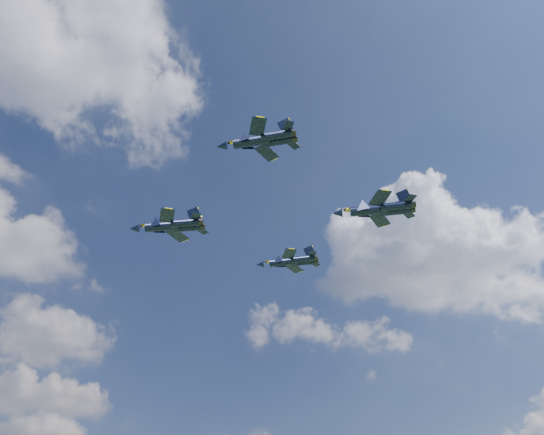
{
  "coord_description": "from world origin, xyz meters",
  "views": [
    {
      "loc": [
        -46.75,
        -66.46,
        5.38
      ],
      "look_at": [
        -2.15,
        4.95,
        61.3
      ],
      "focal_mm": 35.0,
      "sensor_mm": 36.0,
      "label": 1
    }
  ],
  "objects": [
    {
      "name": "jet_right",
      "position": [
        10.06,
        20.5,
        62.43
      ],
      "size": [
        13.09,
        12.85,
        3.53
      ],
      "rotation": [
        0.0,
        0.0,
        0.8
      ],
      "color": "black"
    },
    {
      "name": "jet_lead",
      "position": [
        -18.39,
        21.5,
        62.78
      ],
      "size": [
        15.08,
        13.56,
        3.91
      ],
      "rotation": [
        0.0,
        0.0,
        0.88
      ],
      "color": "black"
    },
    {
      "name": "jet_slot",
      "position": [
        12.1,
        -5.79,
        61.92
      ],
      "size": [
        14.88,
        13.82,
        3.91
      ],
      "rotation": [
        0.0,
        0.0,
        0.85
      ],
      "color": "black"
    },
    {
      "name": "jet_left",
      "position": [
        -15.99,
        -10.24,
        62.48
      ],
      "size": [
        12.31,
        12.21,
        3.33
      ],
      "rotation": [
        0.0,
        0.0,
        0.79
      ],
      "color": "black"
    }
  ]
}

